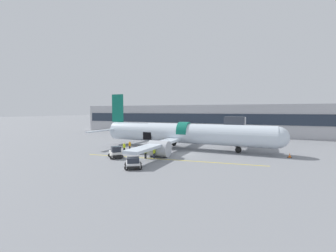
{
  "coord_description": "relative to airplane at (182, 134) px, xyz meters",
  "views": [
    {
      "loc": [
        11.93,
        -33.74,
        6.99
      ],
      "look_at": [
        -4.54,
        2.94,
        4.2
      ],
      "focal_mm": 24.0,
      "sensor_mm": 36.0,
      "label": 1
    }
  ],
  "objects": [
    {
      "name": "ground_crew_driver",
      "position": [
        -7.51,
        -7.32,
        -1.86
      ],
      "size": [
        0.58,
        0.45,
        1.66
      ],
      "color": "black",
      "rests_on": "ground_plane"
    },
    {
      "name": "ground_plane",
      "position": [
        2.42,
        -4.41,
        -2.73
      ],
      "size": [
        500.0,
        500.0,
        0.0
      ],
      "primitive_type": "plane",
      "color": "gray"
    },
    {
      "name": "ground_crew_loader_b",
      "position": [
        -1.9,
        -9.99,
        -1.83
      ],
      "size": [
        0.43,
        0.6,
        1.71
      ],
      "color": "black",
      "rests_on": "ground_plane"
    },
    {
      "name": "ground_crew_supervisor",
      "position": [
        -0.74,
        -9.46,
        -1.88
      ],
      "size": [
        0.46,
        0.57,
        1.63
      ],
      "color": "#1E2338",
      "rests_on": "ground_plane"
    },
    {
      "name": "terminal_strip",
      "position": [
        2.42,
        28.67,
        1.55
      ],
      "size": [
        92.77,
        10.03,
        8.56
      ],
      "color": "#B2B2B7",
      "rests_on": "ground_plane"
    },
    {
      "name": "baggage_cart_loading",
      "position": [
        -4.69,
        -7.05,
        -2.16
      ],
      "size": [
        3.59,
        2.28,
        1.21
      ],
      "color": "silver",
      "rests_on": "ground_plane"
    },
    {
      "name": "baggage_tug_mid",
      "position": [
        -0.45,
        -15.48,
        -2.13
      ],
      "size": [
        2.84,
        3.1,
        1.39
      ],
      "color": "white",
      "rests_on": "ground_plane"
    },
    {
      "name": "apron_marking_line",
      "position": [
        1.54,
        -9.32,
        -2.73
      ],
      "size": [
        26.27,
        3.58,
        0.01
      ],
      "color": "yellow",
      "rests_on": "ground_plane"
    },
    {
      "name": "safety_cone_engine_left",
      "position": [
        0.03,
        -15.44,
        -2.41
      ],
      "size": [
        0.54,
        0.54,
        0.7
      ],
      "color": "black",
      "rests_on": "ground_plane"
    },
    {
      "name": "jet_bridge_stub",
      "position": [
        8.87,
        5.19,
        1.6
      ],
      "size": [
        3.33,
        8.68,
        5.91
      ],
      "color": "#4C4C51",
      "rests_on": "ground_plane"
    },
    {
      "name": "baggage_tug_lead",
      "position": [
        -6.07,
        -11.51,
        -2.0
      ],
      "size": [
        2.96,
        2.87,
        1.75
      ],
      "color": "silver",
      "rests_on": "ground_plane"
    },
    {
      "name": "ground_crew_loader_a",
      "position": [
        -7.64,
        -5.47,
        -1.85
      ],
      "size": [
        0.56,
        0.52,
        1.68
      ],
      "color": "#2D2D33",
      "rests_on": "ground_plane"
    },
    {
      "name": "airplane",
      "position": [
        0.0,
        0.0,
        0.0
      ],
      "size": [
        34.31,
        31.47,
        10.29
      ],
      "color": "silver",
      "rests_on": "ground_plane"
    },
    {
      "name": "safety_cone_nose",
      "position": [
        17.36,
        -0.73,
        -2.4
      ],
      "size": [
        0.6,
        0.6,
        0.71
      ],
      "color": "black",
      "rests_on": "ground_plane"
    }
  ]
}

